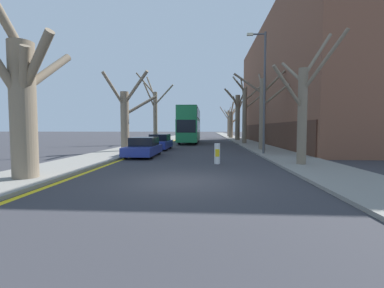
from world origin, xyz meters
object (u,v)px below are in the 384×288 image
street_tree_right_0 (303,107)px  street_tree_right_5 (228,122)px  street_tree_left_2 (155,113)px  street_tree_right_4 (231,123)px  street_tree_right_3 (237,114)px  street_tree_right_2 (245,111)px  traffic_bollard (217,154)px  street_tree_left_0 (22,97)px  parked_car_0 (144,147)px  lamp_post (263,88)px  double_decker_bus (190,124)px  street_tree_right_1 (263,109)px  parked_car_1 (160,142)px  street_tree_left_1 (126,117)px

street_tree_right_0 → street_tree_right_5: size_ratio=0.97×
street_tree_left_2 → street_tree_right_4: bearing=60.3°
street_tree_right_3 → street_tree_right_2: bearing=-90.3°
traffic_bollard → street_tree_left_2: bearing=111.8°
street_tree_left_0 → street_tree_right_5: street_tree_left_0 is taller
street_tree_right_5 → street_tree_left_0: bearing=-102.5°
street_tree_right_0 → street_tree_right_4: bearing=90.2°
street_tree_right_0 → parked_car_0: size_ratio=1.55×
street_tree_left_0 → street_tree_right_3: 34.75m
street_tree_left_2 → lamp_post: 16.79m
street_tree_right_5 → traffic_bollard: 47.31m
traffic_bollard → street_tree_right_4: bearing=83.7°
street_tree_right_2 → street_tree_right_0: bearing=-89.6°
street_tree_left_0 → street_tree_right_3: bearing=70.7°
street_tree_left_2 → double_decker_bus: (4.23, 2.60, -1.34)m
double_decker_bus → street_tree_left_0: bearing=-99.5°
street_tree_right_5 → double_decker_bus: (-7.29, -26.43, -0.93)m
street_tree_left_0 → street_tree_right_1: 17.97m
parked_car_1 → street_tree_left_2: bearing=104.5°
street_tree_right_4 → parked_car_0: 35.74m
street_tree_right_3 → street_tree_right_4: bearing=90.3°
street_tree_right_5 → traffic_bollard: street_tree_right_5 is taller
street_tree_right_2 → parked_car_0: street_tree_right_2 is taller
parked_car_0 → traffic_bollard: 6.04m
street_tree_right_2 → street_tree_right_5: street_tree_right_2 is taller
street_tree_right_0 → street_tree_right_2: (-0.12, 19.37, 1.12)m
street_tree_left_2 → parked_car_1: street_tree_left_2 is taller
street_tree_left_0 → parked_car_1: size_ratio=1.72×
street_tree_right_3 → parked_car_1: street_tree_right_3 is taller
street_tree_right_1 → street_tree_right_3: bearing=90.1°
street_tree_right_1 → street_tree_right_3: 19.00m
street_tree_right_4 → street_tree_right_5: street_tree_right_4 is taller
street_tree_right_4 → double_decker_bus: street_tree_right_4 is taller
street_tree_right_2 → street_tree_right_5: (0.17, 28.32, -0.61)m
street_tree_left_0 → street_tree_right_2: 26.41m
street_tree_left_0 → street_tree_right_4: (11.41, 43.01, 0.03)m
street_tree_right_3 → parked_car_1: (-9.17, -18.31, -3.55)m
street_tree_left_1 → street_tree_right_1: 11.68m
street_tree_right_0 → traffic_bollard: street_tree_right_0 is taller
street_tree_right_5 → street_tree_right_3: bearing=-90.4°
street_tree_right_2 → traffic_bollard: 19.49m
street_tree_right_1 → street_tree_right_2: (-0.09, 9.99, 0.51)m
parked_car_1 → street_tree_right_4: bearing=72.3°
parked_car_0 → lamp_post: (8.45, 1.62, 4.27)m
street_tree_right_0 → street_tree_left_1: bearing=147.7°
street_tree_left_1 → double_decker_bus: bearing=73.1°
street_tree_right_0 → double_decker_bus: size_ratio=0.58×
street_tree_right_4 → double_decker_bus: (-7.12, -17.33, -0.48)m
street_tree_right_2 → double_decker_bus: bearing=165.1°
parked_car_0 → street_tree_right_2: bearing=59.1°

